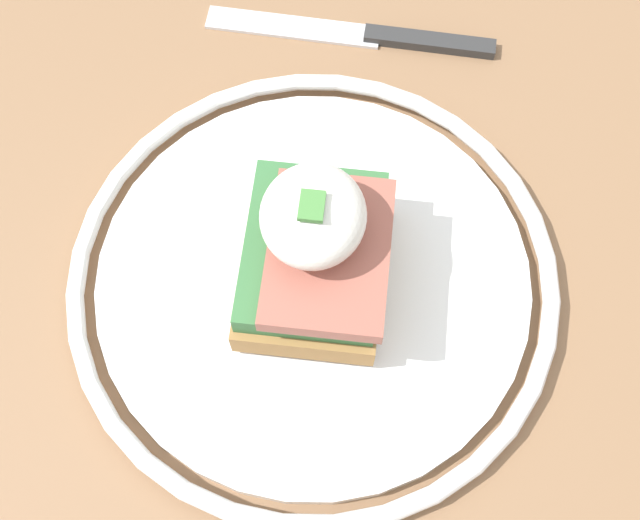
{
  "coord_description": "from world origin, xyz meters",
  "views": [
    {
      "loc": [
        -0.21,
        -0.02,
        1.18
      ],
      "look_at": [
        -0.03,
        -0.0,
        0.79
      ],
      "focal_mm": 45.0,
      "sensor_mm": 36.0,
      "label": 1
    }
  ],
  "objects": [
    {
      "name": "plate",
      "position": [
        -0.03,
        -0.0,
        0.76
      ],
      "size": [
        0.28,
        0.28,
        0.02
      ],
      "color": "white",
      "rests_on": "dining_table"
    },
    {
      "name": "ground_plane",
      "position": [
        0.0,
        0.0,
        0.0
      ],
      "size": [
        6.0,
        6.0,
        0.0
      ],
      "primitive_type": "plane",
      "color": "#9E9993"
    },
    {
      "name": "sandwich",
      "position": [
        -0.03,
        -0.0,
        0.8
      ],
      "size": [
        0.1,
        0.08,
        0.08
      ],
      "color": "#9E703D",
      "rests_on": "plate"
    },
    {
      "name": "dining_table",
      "position": [
        0.0,
        0.0,
        0.62
      ],
      "size": [
        0.8,
        0.86,
        0.75
      ],
      "color": "#846042",
      "rests_on": "ground_plane"
    },
    {
      "name": "knife",
      "position": [
        0.15,
        -0.02,
        0.76
      ],
      "size": [
        0.02,
        0.19,
        0.01
      ],
      "color": "#2D2D2D",
      "rests_on": "dining_table"
    }
  ]
}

